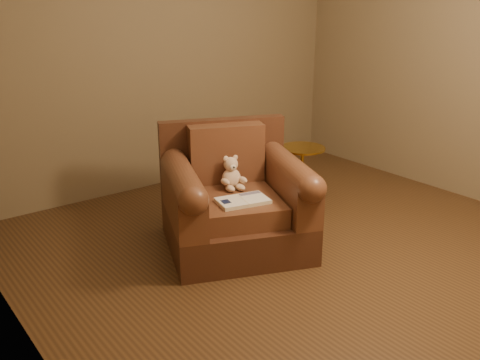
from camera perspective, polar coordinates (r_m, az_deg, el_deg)
floor at (r=4.10m, az=7.13°, el=-7.47°), size 4.00×4.00×0.00m
room at (r=3.66m, az=8.29°, el=17.22°), size 4.02×4.02×2.71m
armchair at (r=4.03m, az=-0.60°, el=-2.33°), size 1.29×1.26×0.90m
teddy_bear at (r=4.05m, az=-0.88°, el=0.45°), size 0.18×0.22×0.26m
guidebook at (r=3.79m, az=0.29°, el=-2.22°), size 0.40×0.29×0.03m
side_table at (r=4.80m, az=6.58°, el=0.54°), size 0.40×0.40×0.56m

